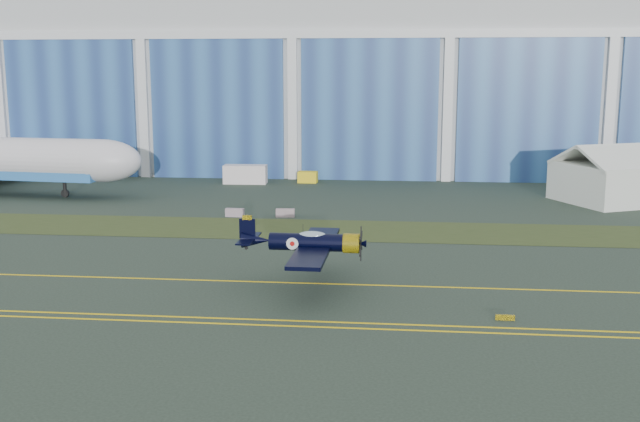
# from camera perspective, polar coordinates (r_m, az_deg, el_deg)

# --- Properties ---
(ground) EXTENTS (260.00, 260.00, 0.00)m
(ground) POSITION_cam_1_polar(r_m,az_deg,el_deg) (61.67, -8.44, -3.96)
(ground) COLOR #2D3A2F
(ground) RESTS_ON ground
(grass_median) EXTENTS (260.00, 10.00, 0.02)m
(grass_median) POSITION_cam_1_polar(r_m,az_deg,el_deg) (74.95, -5.81, -1.30)
(grass_median) COLOR #475128
(grass_median) RESTS_ON ground
(hangar) EXTENTS (220.00, 45.70, 30.00)m
(hangar) POSITION_cam_1_polar(r_m,az_deg,el_deg) (130.46, -0.72, 10.37)
(hangar) COLOR silver
(hangar) RESTS_ON ground
(taxiway_centreline) EXTENTS (200.00, 0.20, 0.02)m
(taxiway_centreline) POSITION_cam_1_polar(r_m,az_deg,el_deg) (57.01, -9.68, -5.19)
(taxiway_centreline) COLOR yellow
(taxiway_centreline) RESTS_ON ground
(edge_line_near) EXTENTS (80.00, 0.20, 0.02)m
(edge_line_near) POSITION_cam_1_polar(r_m,az_deg,el_deg) (48.34, -12.71, -8.19)
(edge_line_near) COLOR yellow
(edge_line_near) RESTS_ON ground
(edge_line_far) EXTENTS (80.00, 0.20, 0.02)m
(edge_line_far) POSITION_cam_1_polar(r_m,az_deg,el_deg) (49.24, -12.34, -7.83)
(edge_line_far) COLOR yellow
(edge_line_far) RESTS_ON ground
(guard_board_right) EXTENTS (1.20, 0.15, 0.35)m
(guard_board_right) POSITION_cam_1_polar(r_m,az_deg,el_deg) (48.73, 13.92, -7.88)
(guard_board_right) COLOR yellow
(guard_board_right) RESTS_ON ground
(warbird) EXTENTS (10.48, 12.56, 3.67)m
(warbird) POSITION_cam_1_polar(r_m,az_deg,el_deg) (53.48, -1.00, -2.38)
(warbird) COLOR black
(warbird) RESTS_ON ground
(tent) EXTENTS (18.38, 16.40, 7.03)m
(tent) POSITION_cam_1_polar(r_m,az_deg,el_deg) (96.84, 22.36, 2.74)
(tent) COLOR white
(tent) RESTS_ON ground
(shipping_container) EXTENTS (6.03, 2.60, 2.58)m
(shipping_container) POSITION_cam_1_polar(r_m,az_deg,el_deg) (105.02, -5.71, 2.80)
(shipping_container) COLOR white
(shipping_container) RESTS_ON ground
(tug) EXTENTS (2.75, 1.78, 1.56)m
(tug) POSITION_cam_1_polar(r_m,az_deg,el_deg) (105.42, -0.94, 2.60)
(tug) COLOR yellow
(tug) RESTS_ON ground
(barrier_a) EXTENTS (2.03, 0.71, 0.90)m
(barrier_a) POSITION_cam_1_polar(r_m,az_deg,el_deg) (80.93, -6.51, -0.12)
(barrier_a) COLOR #9F8996
(barrier_a) RESTS_ON ground
(barrier_b) EXTENTS (2.03, 0.72, 0.90)m
(barrier_b) POSITION_cam_1_polar(r_m,az_deg,el_deg) (80.30, -2.66, -0.15)
(barrier_b) COLOR gray
(barrier_b) RESTS_ON ground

